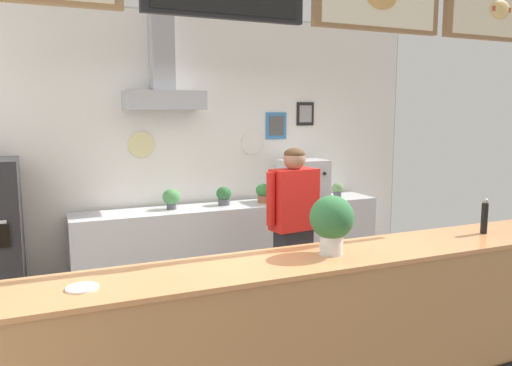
{
  "coord_description": "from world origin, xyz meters",
  "views": [
    {
      "loc": [
        -1.67,
        -3.26,
        1.94
      ],
      "look_at": [
        0.01,
        0.62,
        1.35
      ],
      "focal_mm": 34.73,
      "sensor_mm": 36.0,
      "label": 1
    }
  ],
  "objects_px": {
    "potted_basil": "(224,195)",
    "potted_rosemary": "(337,189)",
    "potted_oregano": "(171,198)",
    "condiment_plate": "(82,288)",
    "shop_worker": "(294,227)",
    "pepper_grinder": "(485,216)",
    "espresso_machine": "(304,180)",
    "basil_vase": "(332,222)",
    "potted_thyme": "(263,192)"
  },
  "relations": [
    {
      "from": "condiment_plate",
      "to": "espresso_machine",
      "type": "bearing_deg",
      "value": 42.33
    },
    {
      "from": "shop_worker",
      "to": "potted_oregano",
      "type": "distance_m",
      "value": 1.47
    },
    {
      "from": "condiment_plate",
      "to": "basil_vase",
      "type": "bearing_deg",
      "value": 1.47
    },
    {
      "from": "basil_vase",
      "to": "potted_rosemary",
      "type": "bearing_deg",
      "value": 56.5
    },
    {
      "from": "basil_vase",
      "to": "pepper_grinder",
      "type": "xyz_separation_m",
      "value": [
        1.39,
        0.01,
        -0.08
      ]
    },
    {
      "from": "potted_rosemary",
      "to": "pepper_grinder",
      "type": "bearing_deg",
      "value": -95.41
    },
    {
      "from": "shop_worker",
      "to": "pepper_grinder",
      "type": "height_order",
      "value": "shop_worker"
    },
    {
      "from": "potted_basil",
      "to": "potted_rosemary",
      "type": "height_order",
      "value": "potted_basil"
    },
    {
      "from": "espresso_machine",
      "to": "potted_oregano",
      "type": "bearing_deg",
      "value": 178.18
    },
    {
      "from": "potted_oregano",
      "to": "basil_vase",
      "type": "distance_m",
      "value": 2.52
    },
    {
      "from": "shop_worker",
      "to": "basil_vase",
      "type": "distance_m",
      "value": 1.41
    },
    {
      "from": "espresso_machine",
      "to": "basil_vase",
      "type": "xyz_separation_m",
      "value": [
        -1.12,
        -2.41,
        0.09
      ]
    },
    {
      "from": "potted_rosemary",
      "to": "potted_thyme",
      "type": "xyz_separation_m",
      "value": [
        -1.02,
        -0.01,
        0.03
      ]
    },
    {
      "from": "potted_basil",
      "to": "condiment_plate",
      "type": "xyz_separation_m",
      "value": [
        -1.7,
        -2.51,
        -0.0
      ]
    },
    {
      "from": "condiment_plate",
      "to": "pepper_grinder",
      "type": "bearing_deg",
      "value": 1.05
    },
    {
      "from": "potted_thyme",
      "to": "condiment_plate",
      "type": "height_order",
      "value": "potted_thyme"
    },
    {
      "from": "shop_worker",
      "to": "basil_vase",
      "type": "height_order",
      "value": "shop_worker"
    },
    {
      "from": "basil_vase",
      "to": "condiment_plate",
      "type": "height_order",
      "value": "basil_vase"
    },
    {
      "from": "potted_rosemary",
      "to": "pepper_grinder",
      "type": "xyz_separation_m",
      "value": [
        -0.23,
        -2.44,
        0.15
      ]
    },
    {
      "from": "potted_rosemary",
      "to": "condiment_plate",
      "type": "distance_m",
      "value": 4.05
    },
    {
      "from": "potted_basil",
      "to": "potted_rosemary",
      "type": "bearing_deg",
      "value": -0.84
    },
    {
      "from": "basil_vase",
      "to": "pepper_grinder",
      "type": "relative_size",
      "value": 1.42
    },
    {
      "from": "potted_rosemary",
      "to": "condiment_plate",
      "type": "height_order",
      "value": "potted_rosemary"
    },
    {
      "from": "espresso_machine",
      "to": "condiment_plate",
      "type": "relative_size",
      "value": 3.09
    },
    {
      "from": "shop_worker",
      "to": "potted_rosemary",
      "type": "height_order",
      "value": "shop_worker"
    },
    {
      "from": "potted_basil",
      "to": "potted_thyme",
      "type": "xyz_separation_m",
      "value": [
        0.47,
        -0.03,
        0.01
      ]
    },
    {
      "from": "shop_worker",
      "to": "basil_vase",
      "type": "xyz_separation_m",
      "value": [
        -0.41,
        -1.3,
        0.36
      ]
    },
    {
      "from": "basil_vase",
      "to": "pepper_grinder",
      "type": "distance_m",
      "value": 1.39
    },
    {
      "from": "potted_thyme",
      "to": "pepper_grinder",
      "type": "distance_m",
      "value": 2.55
    },
    {
      "from": "espresso_machine",
      "to": "potted_thyme",
      "type": "distance_m",
      "value": 0.53
    },
    {
      "from": "condiment_plate",
      "to": "pepper_grinder",
      "type": "xyz_separation_m",
      "value": [
        2.96,
        0.05,
        0.13
      ]
    },
    {
      "from": "espresso_machine",
      "to": "condiment_plate",
      "type": "xyz_separation_m",
      "value": [
        -2.69,
        -2.45,
        -0.13
      ]
    },
    {
      "from": "potted_thyme",
      "to": "potted_oregano",
      "type": "height_order",
      "value": "same"
    },
    {
      "from": "shop_worker",
      "to": "potted_thyme",
      "type": "xyz_separation_m",
      "value": [
        0.2,
        1.14,
        0.16
      ]
    },
    {
      "from": "shop_worker",
      "to": "pepper_grinder",
      "type": "bearing_deg",
      "value": 119.91
    },
    {
      "from": "potted_basil",
      "to": "pepper_grinder",
      "type": "bearing_deg",
      "value": -62.89
    },
    {
      "from": "potted_basil",
      "to": "potted_rosemary",
      "type": "distance_m",
      "value": 1.49
    },
    {
      "from": "espresso_machine",
      "to": "shop_worker",
      "type": "bearing_deg",
      "value": -122.89
    },
    {
      "from": "basil_vase",
      "to": "condiment_plate",
      "type": "relative_size",
      "value": 2.3
    },
    {
      "from": "pepper_grinder",
      "to": "potted_rosemary",
      "type": "bearing_deg",
      "value": 84.59
    },
    {
      "from": "potted_thyme",
      "to": "espresso_machine",
      "type": "bearing_deg",
      "value": -2.93
    },
    {
      "from": "espresso_machine",
      "to": "basil_vase",
      "type": "relative_size",
      "value": 1.34
    },
    {
      "from": "espresso_machine",
      "to": "pepper_grinder",
      "type": "bearing_deg",
      "value": -83.62
    },
    {
      "from": "basil_vase",
      "to": "potted_oregano",
      "type": "bearing_deg",
      "value": 100.89
    },
    {
      "from": "shop_worker",
      "to": "espresso_machine",
      "type": "height_order",
      "value": "shop_worker"
    },
    {
      "from": "espresso_machine",
      "to": "condiment_plate",
      "type": "distance_m",
      "value": 3.65
    },
    {
      "from": "espresso_machine",
      "to": "potted_oregano",
      "type": "height_order",
      "value": "espresso_machine"
    },
    {
      "from": "potted_oregano",
      "to": "condiment_plate",
      "type": "relative_size",
      "value": 1.3
    },
    {
      "from": "espresso_machine",
      "to": "potted_thyme",
      "type": "bearing_deg",
      "value": 177.07
    },
    {
      "from": "potted_rosemary",
      "to": "pepper_grinder",
      "type": "distance_m",
      "value": 2.45
    }
  ]
}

